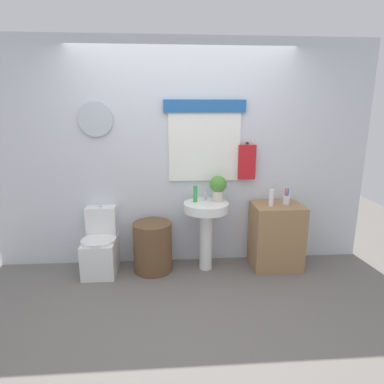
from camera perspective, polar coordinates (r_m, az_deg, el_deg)
name	(u,v)px	position (r m, az deg, el deg)	size (l,w,h in m)	color
ground_plane	(190,312)	(3.22, -0.43, -20.23)	(8.00, 8.00, 0.00)	slate
back_wall	(183,155)	(3.84, -1.51, 6.46)	(4.40, 0.18, 2.60)	silver
toilet	(101,247)	(3.94, -15.65, -9.32)	(0.38, 0.51, 0.75)	white
laundry_hamper	(153,247)	(3.83, -6.90, -9.51)	(0.44, 0.44, 0.58)	brown
pedestal_sink	(206,220)	(3.73, 2.47, -4.87)	(0.51, 0.51, 0.81)	white
faucet	(205,196)	(3.77, 2.31, -0.65)	(0.03, 0.03, 0.10)	silver
wooden_cabinet	(276,236)	(3.98, 14.51, -7.46)	(0.56, 0.44, 0.76)	#9E754C
soap_bottle	(195,194)	(3.68, 0.58, -0.32)	(0.05, 0.05, 0.19)	green
potted_plant	(218,187)	(3.70, 4.58, 0.94)	(0.19, 0.19, 0.29)	beige
lotion_bottle	(271,198)	(3.77, 13.72, -0.97)	(0.05, 0.05, 0.19)	white
toothbrush_cup	(286,200)	(3.90, 16.18, -1.28)	(0.08, 0.08, 0.19)	silver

